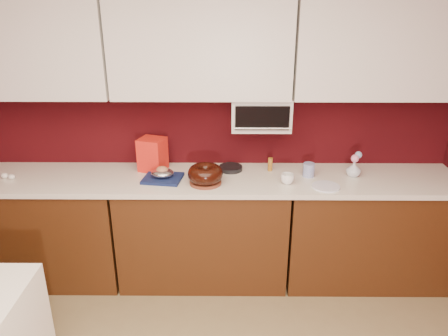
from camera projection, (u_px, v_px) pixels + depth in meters
wall_back at (204, 123)px, 3.54m from camera, size 4.00×0.02×2.50m
base_cabinet_left at (41, 230)px, 3.57m from camera, size 1.31×0.58×0.86m
base_cabinet_center at (203, 230)px, 3.56m from camera, size 1.31×0.58×0.86m
base_cabinet_right at (367, 231)px, 3.55m from camera, size 1.31×0.58×0.86m
countertop at (202, 180)px, 3.39m from camera, size 4.00×0.62×0.04m
upper_cabinet_left at (18, 49)px, 3.17m from camera, size 1.31×0.33×0.70m
upper_cabinet_center at (201, 49)px, 3.16m from camera, size 1.31×0.33×0.70m
upper_cabinet_right at (385, 49)px, 3.15m from camera, size 1.31×0.33×0.70m
toaster_oven at (261, 112)px, 3.35m from camera, size 0.45×0.30×0.25m
toaster_oven_door at (262, 118)px, 3.21m from camera, size 0.40×0.02×0.18m
toaster_oven_handle at (262, 128)px, 3.22m from camera, size 0.42×0.02×0.02m
cake_base at (205, 182)px, 3.27m from camera, size 0.26×0.26×0.02m
bundt_cake at (205, 174)px, 3.25m from camera, size 0.30×0.30×0.11m
navy_towel at (163, 178)px, 3.34m from camera, size 0.32×0.28×0.02m
foil_ham_nest at (162, 173)px, 3.32m from camera, size 0.21×0.20×0.06m
roasted_ham at (162, 170)px, 3.32m from camera, size 0.11×0.09×0.06m
pandoro_box at (153, 154)px, 3.48m from camera, size 0.24×0.23×0.26m
dark_pan at (231, 168)px, 3.52m from camera, size 0.25×0.25×0.03m
coffee_mug at (287, 178)px, 3.26m from camera, size 0.12×0.12×0.09m
blue_jar at (309, 170)px, 3.39m from camera, size 0.10×0.10×0.11m
flower_vase at (354, 168)px, 3.38m from camera, size 0.09×0.09×0.13m
flower_pink at (355, 158)px, 3.35m from camera, size 0.06×0.06×0.06m
flower_blue at (358, 155)px, 3.36m from camera, size 0.06×0.06×0.06m
china_plate at (326, 186)px, 3.21m from camera, size 0.24×0.24×0.01m
amber_bottle at (270, 164)px, 3.49m from camera, size 0.05×0.05×0.11m
egg_left at (12, 177)px, 3.34m from camera, size 0.07×0.06×0.04m
egg_right at (5, 176)px, 3.36m from camera, size 0.06×0.05×0.04m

